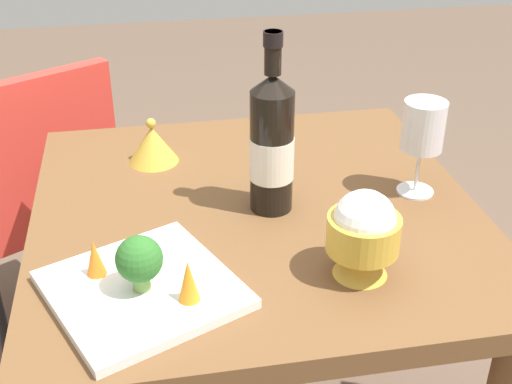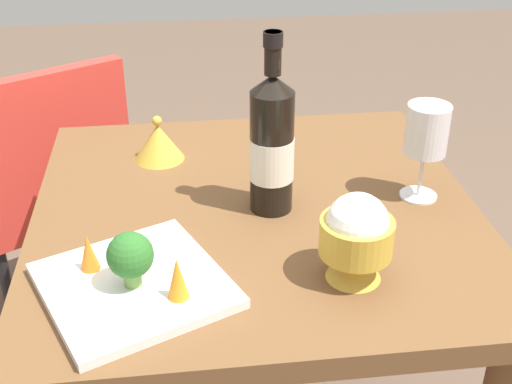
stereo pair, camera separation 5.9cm
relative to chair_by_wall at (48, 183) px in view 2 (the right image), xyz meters
name	(u,v)px [view 2 (the right image)]	position (x,y,z in m)	size (l,w,h in m)	color
dining_table	(256,255)	(0.48, -0.56, 0.12)	(0.79, 0.79, 0.76)	brown
chair_by_wall	(48,183)	(0.00, 0.00, 0.00)	(0.55, 0.55, 0.85)	red
wine_bottle	(272,144)	(0.50, -0.57, 0.35)	(0.08, 0.08, 0.32)	black
wine_glass	(426,132)	(0.78, -0.56, 0.36)	(0.08, 0.08, 0.18)	white
rice_bowl	(356,236)	(0.60, -0.79, 0.30)	(0.11, 0.11, 0.14)	gold
rice_bowl_lid	(159,142)	(0.31, -0.35, 0.27)	(0.10, 0.10, 0.09)	gold
serving_plate	(134,285)	(0.27, -0.78, 0.24)	(0.33, 0.33, 0.02)	white
broccoli_floret	(130,256)	(0.27, -0.79, 0.29)	(0.07, 0.07, 0.09)	#729E4C
carrot_garnish_left	(89,252)	(0.20, -0.74, 0.27)	(0.03, 0.03, 0.06)	orange
carrot_garnish_right	(178,278)	(0.33, -0.82, 0.28)	(0.03, 0.03, 0.07)	orange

